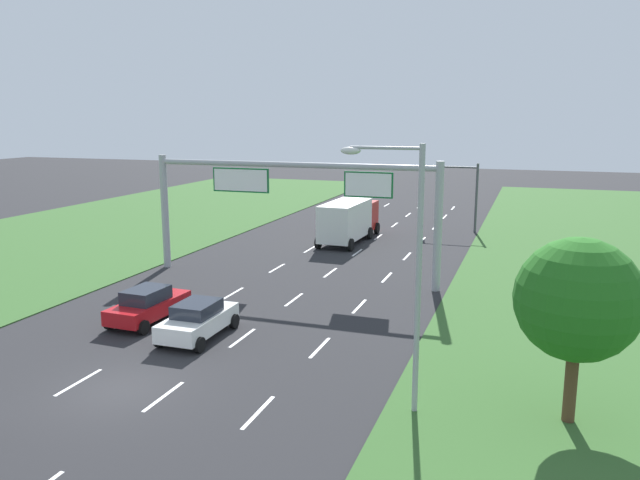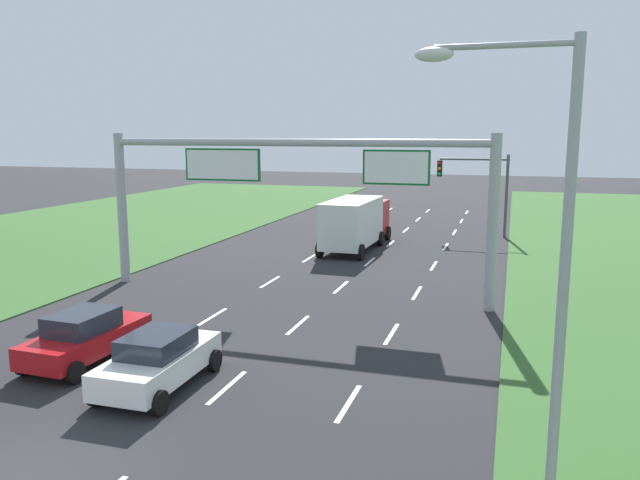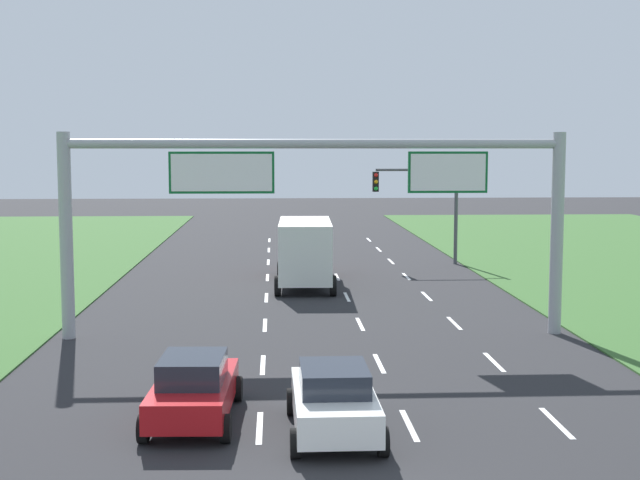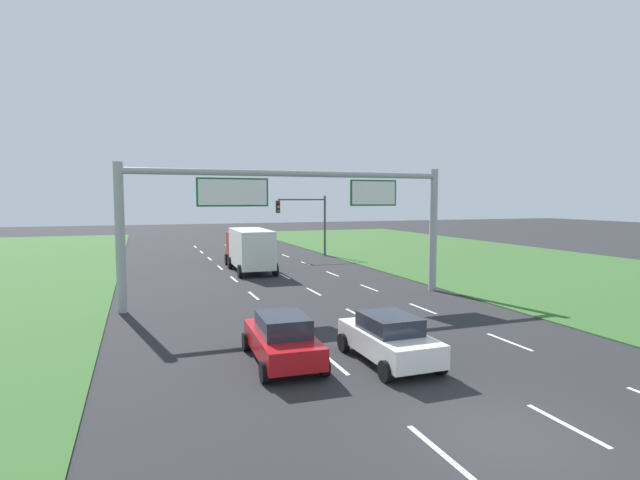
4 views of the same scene
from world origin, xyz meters
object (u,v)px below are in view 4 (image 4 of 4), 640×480
car_near_red (389,338)px  sign_gantry (295,207)px  car_mid_lane (282,339)px  traffic_light_mast (305,215)px  box_truck (249,248)px

car_near_red → sign_gantry: size_ratio=0.24×
car_near_red → car_mid_lane: car_mid_lane is taller
car_mid_lane → car_near_red: bearing=-17.1°
car_mid_lane → sign_gantry: size_ratio=0.26×
car_mid_lane → sign_gantry: 10.87m
traffic_light_mast → car_mid_lane: bearing=-109.7°
sign_gantry → traffic_light_mast: (6.72, 18.62, -1.03)m
car_near_red → car_mid_lane: (-3.26, 1.14, -0.00)m
car_near_red → box_truck: bearing=89.3°
sign_gantry → box_truck: bearing=90.0°
car_mid_lane → sign_gantry: (3.35, 9.49, 4.10)m
box_truck → traffic_light_mast: bearing=48.0°
car_near_red → sign_gantry: sign_gantry is taller
box_truck → sign_gantry: 12.02m
box_truck → traffic_light_mast: (6.71, 7.04, 2.18)m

